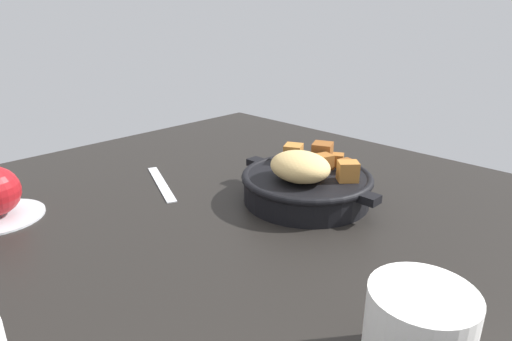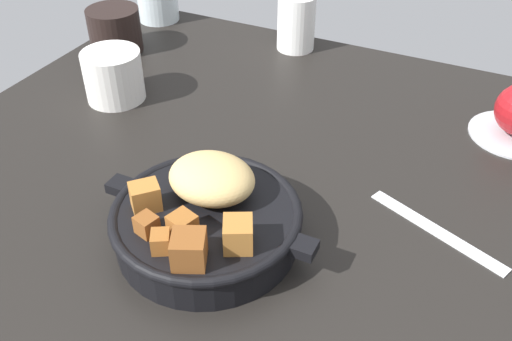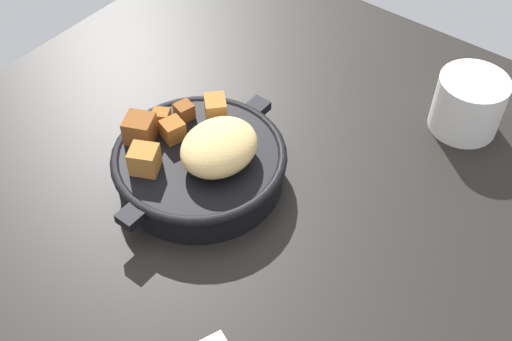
# 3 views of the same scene
# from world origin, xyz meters

# --- Properties ---
(ground_plane) EXTENTS (0.99, 0.91, 0.02)m
(ground_plane) POSITION_xyz_m (0.00, 0.00, -0.01)
(ground_plane) COLOR black
(cast_iron_skillet) EXTENTS (0.25, 0.21, 0.09)m
(cast_iron_skillet) POSITION_xyz_m (-0.05, -0.09, 0.03)
(cast_iron_skillet) COLOR black
(cast_iron_skillet) RESTS_ON ground_plane
(butter_knife) EXTENTS (0.17, 0.08, 0.00)m
(butter_knife) POSITION_xyz_m (0.18, 0.03, 0.00)
(butter_knife) COLOR silver
(butter_knife) RESTS_ON ground_plane
(white_creamer_pitcher) EXTENTS (0.07, 0.07, 0.09)m
(white_creamer_pitcher) POSITION_xyz_m (-0.15, 0.40, 0.05)
(white_creamer_pitcher) COLOR white
(white_creamer_pitcher) RESTS_ON ground_plane
(ceramic_mug_white) EXTENTS (0.09, 0.09, 0.08)m
(ceramic_mug_white) POSITION_xyz_m (-0.32, 0.12, 0.04)
(ceramic_mug_white) COLOR silver
(ceramic_mug_white) RESTS_ON ground_plane
(coffee_mug_dark) EXTENTS (0.09, 0.09, 0.07)m
(coffee_mug_dark) POSITION_xyz_m (-0.42, 0.26, 0.04)
(coffee_mug_dark) COLOR black
(coffee_mug_dark) RESTS_ON ground_plane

